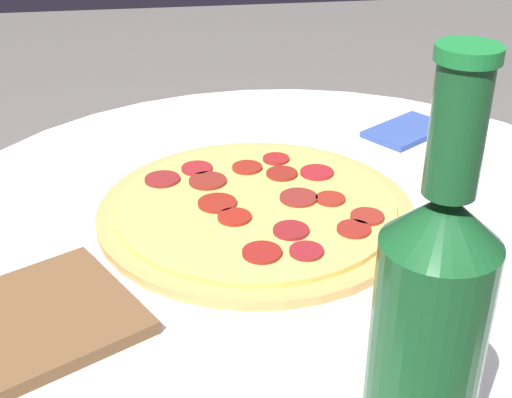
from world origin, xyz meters
The scene contains 5 objects.
table centered at (0.00, 0.00, 0.56)m, with size 0.84×0.84×0.72m.
pizza centered at (-0.04, 0.02, 0.72)m, with size 0.35×0.35×0.02m.
beer_bottle centered at (0.01, -0.33, 0.83)m, with size 0.07×0.07×0.29m.
pizza_paddle centered at (-0.27, -0.15, 0.72)m, with size 0.26×0.20×0.02m.
napkin centered at (0.20, 0.22, 0.72)m, with size 0.14×0.12×0.01m.
Camera 1 is at (-0.14, -0.65, 1.10)m, focal length 50.00 mm.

